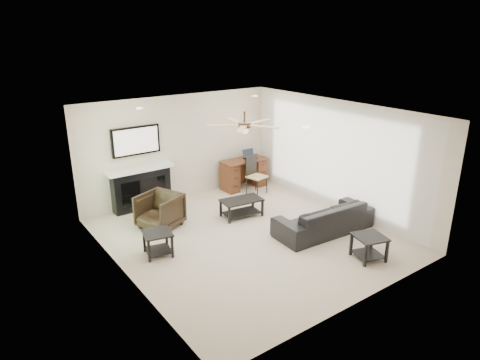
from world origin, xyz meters
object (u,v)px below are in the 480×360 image
(armchair, at_px, (160,211))
(desk, at_px, (244,174))
(sofa, at_px, (324,218))
(fireplace_unit, at_px, (140,169))
(coffee_table, at_px, (242,208))

(armchair, distance_m, desk, 2.98)
(sofa, height_order, fireplace_unit, fireplace_unit)
(fireplace_unit, bearing_deg, sofa, -53.20)
(sofa, height_order, armchair, armchair)
(coffee_table, distance_m, desk, 1.86)
(sofa, distance_m, coffee_table, 1.84)
(fireplace_unit, bearing_deg, armchair, -95.88)
(desk, bearing_deg, sofa, -94.34)
(sofa, relative_size, fireplace_unit, 1.10)
(fireplace_unit, bearing_deg, coffee_table, -47.34)
(armchair, xyz_separation_m, desk, (2.83, 0.91, 0.02))
(sofa, bearing_deg, coffee_table, -57.05)
(sofa, distance_m, fireplace_unit, 4.19)
(armchair, xyz_separation_m, coffee_table, (1.70, -0.55, -0.16))
(coffee_table, relative_size, fireplace_unit, 0.47)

